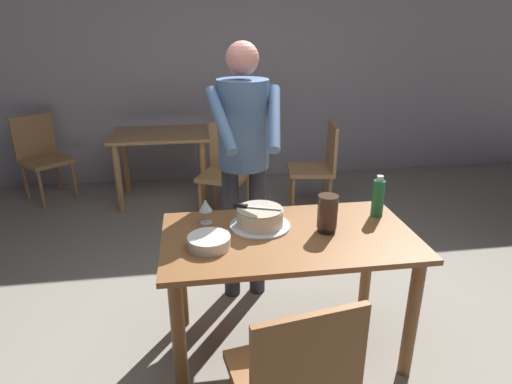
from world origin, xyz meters
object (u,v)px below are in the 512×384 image
water_bottle (378,198)px  person_cutting_cake (244,148)px  plate_stack (209,242)px  chair_near_side (294,380)px  main_dining_table (288,256)px  cake_on_platter (260,218)px  background_table (161,148)px  background_chair_0 (42,154)px  hurricane_lamp (327,213)px  cake_knife (247,206)px  wine_glass_near (205,206)px  background_chair_2 (227,167)px  background_chair_1 (318,164)px

water_bottle → person_cutting_cake: bearing=149.7°
plate_stack → chair_near_side: bearing=-66.6°
main_dining_table → chair_near_side: chair_near_side is taller
cake_on_platter → person_cutting_cake: bearing=93.8°
main_dining_table → background_table: main_dining_table is taller
water_bottle → background_chair_0: (-2.66, 2.58, -0.37)m
background_table → background_chair_0: (-1.28, 0.25, -0.09)m
cake_on_platter → hurricane_lamp: size_ratio=1.62×
cake_on_platter → water_bottle: bearing=3.5°
cake_on_platter → background_chair_0: background_chair_0 is taller
plate_stack → hurricane_lamp: bearing=7.5°
chair_near_side → hurricane_lamp: bearing=65.3°
cake_knife → water_bottle: size_ratio=1.04×
plate_stack → wine_glass_near: bearing=90.7°
plate_stack → background_table: bearing=98.6°
background_chair_0 → cake_knife: bearing=-54.0°
water_bottle → background_chair_2: size_ratio=0.28×
plate_stack → background_chair_1: size_ratio=0.24×
main_dining_table → person_cutting_cake: person_cutting_cake is taller
cake_knife → wine_glass_near: wine_glass_near is taller
water_bottle → background_chair_2: 2.01m
cake_knife → background_chair_2: (0.04, 1.85, -0.37)m
person_cutting_cake → background_chair_1: (0.92, 1.39, -0.58)m
background_chair_2 → hurricane_lamp: bearing=-79.1°
cake_on_platter → cake_knife: (-0.07, 0.02, 0.06)m
cake_knife → background_chair_2: background_chair_2 is taller
cake_knife → plate_stack: size_ratio=1.19×
cake_knife → background_chair_0: bearing=126.0°
plate_stack → background_chair_0: size_ratio=0.24×
main_dining_table → background_chair_0: size_ratio=1.51×
water_bottle → chair_near_side: size_ratio=0.28×
chair_near_side → background_chair_0: same height
water_bottle → background_chair_1: (0.18, 1.81, -0.37)m
plate_stack → hurricane_lamp: 0.65m
plate_stack → cake_knife: bearing=44.6°
cake_knife → background_table: 2.45m
hurricane_lamp → chair_near_side: hurricane_lamp is taller
cake_on_platter → background_chair_0: size_ratio=0.38×
background_chair_0 → background_chair_1: 2.95m
wine_glass_near → background_chair_0: bearing=123.3°
cake_knife → wine_glass_near: 0.24m
main_dining_table → cake_knife: bearing=145.3°
cake_knife → background_chair_1: (0.95, 1.83, -0.37)m
cake_on_platter → wine_glass_near: (-0.30, 0.09, 0.05)m
cake_knife → background_chair_0: 3.24m
cake_on_platter → background_table: bearing=106.0°
main_dining_table → background_chair_0: 3.46m
water_bottle → person_cutting_cake: 0.88m
wine_glass_near → background_table: size_ratio=0.14×
wine_glass_near → background_chair_2: bearing=81.6°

